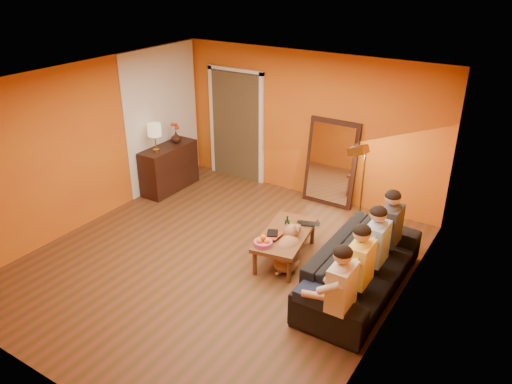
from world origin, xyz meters
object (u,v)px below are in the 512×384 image
Objects in this scene: sideboard at (169,168)px; vase at (176,137)px; tumbler at (297,229)px; table_lamp at (155,138)px; mirror_frame at (331,163)px; person_far_left at (341,294)px; person_far_right at (390,232)px; person_mid_right at (376,250)px; wine_bottle at (287,226)px; person_mid_left at (360,270)px; sofa at (361,268)px; floor_lamp at (362,192)px; laptop at (308,225)px; coffee_table at (285,246)px; dog at (289,248)px.

sideboard is 5.76× the size of vase.
table_lamp is at bearing 170.42° from tumbler.
mirror_frame is 3.55m from person_far_left.
tumbler is (-1.22, -0.39, -0.14)m from person_far_right.
person_mid_right is 3.94× the size of wine_bottle.
person_far_left is at bearing -25.57° from sideboard.
mirror_frame is at bearing 121.08° from person_mid_left.
sofa is 1.13m from tumbler.
floor_lamp is 1.06m from laptop.
floor_lamp reaches higher than laptop.
table_lamp is 2.49× the size of vase.
mirror_frame is at bearing 100.61° from tumbler.
mirror_frame is at bearing 97.88° from wine_bottle.
sofa is 1.91× the size of person_mid_left.
tumbler is (0.12, 0.12, 0.26)m from coffee_table.
person_far_left is (4.37, -1.79, -0.49)m from table_lamp.
dog is at bearing -79.78° from mirror_frame.
person_far_right is (4.37, -0.14, -0.49)m from table_lamp.
table_lamp is 0.42× the size of person_far_right.
mirror_frame is 4.50× the size of laptop.
person_mid_right is (4.37, -0.99, 0.18)m from sideboard.
table_lamp reaches higher than dog.
laptop is at bearing -106.23° from floor_lamp.
person_far_left and person_mid_right have the same top height.
laptop reaches higher than coffee_table.
sideboard is 4.64m from person_mid_left.
coffee_table is at bearing -83.32° from mirror_frame.
person_mid_left and person_mid_right have the same top height.
dog is 0.54× the size of person_far_left.
coffee_table is 1.49m from person_far_right.
wine_bottle reaches higher than dog.
mirror_frame is at bearing 103.15° from dog.
floor_lamp is at bearing 118.61° from person_mid_right.
vase reaches higher than coffee_table.
person_mid_right is at bearing -11.56° from coffee_table.
table_lamp is 4.75m from person_far_left.
person_mid_left is at bearing -15.86° from table_lamp.
vase is (0.00, 0.25, 0.53)m from sideboard.
floor_lamp is 2.52m from person_far_left.
laptop is at bearing 161.45° from person_mid_right.
wine_bottle is (3.08, -1.00, 0.15)m from sideboard.
table_lamp reaches higher than vase.
mirror_frame is 2.64m from sofa.
person_far_left is at bearing -28.18° from vase.
vase is (-4.37, 1.79, 0.34)m from person_mid_left.
sideboard is 0.82× the size of floor_lamp.
mirror_frame is 1.97m from tumbler.
mirror_frame is 2.61m from person_mid_right.
coffee_table is 1.00× the size of person_mid_right.
table_lamp is 0.42× the size of person_mid_left.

